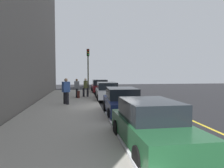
{
  "coord_description": "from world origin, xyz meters",
  "views": [
    {
      "loc": [
        13.69,
        -2.21,
        2.42
      ],
      "look_at": [
        -2.14,
        -0.02,
        1.52
      ],
      "focal_mm": 35.0,
      "sensor_mm": 36.0,
      "label": 1
    }
  ],
  "objects_px": {
    "parked_car_white": "(107,91)",
    "traffic_light_pole": "(88,64)",
    "pedestrian_grey_coat": "(77,88)",
    "rolling_suitcase": "(79,94)",
    "parked_car_navy": "(122,102)",
    "pedestrian_blue_coat": "(66,90)",
    "parked_car_maroon": "(100,86)",
    "parked_car_green": "(152,125)",
    "pedestrian_olive_coat": "(86,87)"
  },
  "relations": [
    {
      "from": "traffic_light_pole",
      "to": "rolling_suitcase",
      "type": "bearing_deg",
      "value": -18.14
    },
    {
      "from": "parked_car_navy",
      "to": "pedestrian_blue_coat",
      "type": "xyz_separation_m",
      "value": [
        -3.59,
        -3.33,
        0.36
      ]
    },
    {
      "from": "rolling_suitcase",
      "to": "pedestrian_olive_coat",
      "type": "bearing_deg",
      "value": 144.06
    },
    {
      "from": "pedestrian_grey_coat",
      "to": "rolling_suitcase",
      "type": "distance_m",
      "value": 0.7
    },
    {
      "from": "pedestrian_olive_coat",
      "to": "traffic_light_pole",
      "type": "height_order",
      "value": "traffic_light_pole"
    },
    {
      "from": "pedestrian_blue_coat",
      "to": "pedestrian_olive_coat",
      "type": "distance_m",
      "value": 4.72
    },
    {
      "from": "parked_car_white",
      "to": "parked_car_navy",
      "type": "xyz_separation_m",
      "value": [
        6.62,
        0.08,
        -0.0
      ]
    },
    {
      "from": "parked_car_navy",
      "to": "pedestrian_grey_coat",
      "type": "relative_size",
      "value": 2.68
    },
    {
      "from": "pedestrian_olive_coat",
      "to": "traffic_light_pole",
      "type": "xyz_separation_m",
      "value": [
        -1.94,
        0.29,
        2.16
      ]
    },
    {
      "from": "parked_car_green",
      "to": "parked_car_maroon",
      "type": "bearing_deg",
      "value": -179.61
    },
    {
      "from": "parked_car_navy",
      "to": "pedestrian_blue_coat",
      "type": "relative_size",
      "value": 2.43
    },
    {
      "from": "parked_car_white",
      "to": "pedestrian_olive_coat",
      "type": "xyz_separation_m",
      "value": [
        -1.47,
        -1.82,
        0.29
      ]
    },
    {
      "from": "parked_car_navy",
      "to": "parked_car_white",
      "type": "bearing_deg",
      "value": -179.35
    },
    {
      "from": "traffic_light_pole",
      "to": "pedestrian_grey_coat",
      "type": "bearing_deg",
      "value": -23.84
    },
    {
      "from": "parked_car_maroon",
      "to": "traffic_light_pole",
      "type": "bearing_deg",
      "value": -25.5
    },
    {
      "from": "traffic_light_pole",
      "to": "parked_car_navy",
      "type": "bearing_deg",
      "value": 9.08
    },
    {
      "from": "parked_car_white",
      "to": "traffic_light_pole",
      "type": "xyz_separation_m",
      "value": [
        -3.41,
        -1.53,
        2.44
      ]
    },
    {
      "from": "traffic_light_pole",
      "to": "rolling_suitcase",
      "type": "distance_m",
      "value": 4.04
    },
    {
      "from": "parked_car_maroon",
      "to": "parked_car_navy",
      "type": "distance_m",
      "value": 13.0
    },
    {
      "from": "pedestrian_blue_coat",
      "to": "parked_car_green",
      "type": "bearing_deg",
      "value": 20.02
    },
    {
      "from": "pedestrian_grey_coat",
      "to": "traffic_light_pole",
      "type": "xyz_separation_m",
      "value": [
        -2.44,
        1.08,
        2.17
      ]
    },
    {
      "from": "pedestrian_blue_coat",
      "to": "pedestrian_grey_coat",
      "type": "height_order",
      "value": "pedestrian_blue_coat"
    },
    {
      "from": "pedestrian_blue_coat",
      "to": "parked_car_maroon",
      "type": "bearing_deg",
      "value": 161.55
    },
    {
      "from": "parked_car_white",
      "to": "traffic_light_pole",
      "type": "bearing_deg",
      "value": -155.86
    },
    {
      "from": "parked_car_green",
      "to": "traffic_light_pole",
      "type": "bearing_deg",
      "value": -174.29
    },
    {
      "from": "parked_car_navy",
      "to": "parked_car_green",
      "type": "bearing_deg",
      "value": -0.68
    },
    {
      "from": "parked_car_white",
      "to": "traffic_light_pole",
      "type": "distance_m",
      "value": 4.46
    },
    {
      "from": "parked_car_white",
      "to": "parked_car_maroon",
      "type": "bearing_deg",
      "value": -178.99
    },
    {
      "from": "parked_car_maroon",
      "to": "pedestrian_blue_coat",
      "type": "relative_size",
      "value": 2.28
    },
    {
      "from": "parked_car_maroon",
      "to": "parked_car_navy",
      "type": "bearing_deg",
      "value": 0.83
    },
    {
      "from": "parked_car_maroon",
      "to": "traffic_light_pole",
      "type": "xyz_separation_m",
      "value": [
        2.97,
        -1.42,
        2.45
      ]
    },
    {
      "from": "parked_car_green",
      "to": "rolling_suitcase",
      "type": "relative_size",
      "value": 4.79
    },
    {
      "from": "parked_car_navy",
      "to": "pedestrian_grey_coat",
      "type": "bearing_deg",
      "value": -160.56
    },
    {
      "from": "parked_car_white",
      "to": "pedestrian_grey_coat",
      "type": "xyz_separation_m",
      "value": [
        -0.97,
        -2.6,
        0.27
      ]
    },
    {
      "from": "pedestrian_grey_coat",
      "to": "rolling_suitcase",
      "type": "relative_size",
      "value": 1.73
    },
    {
      "from": "parked_car_green",
      "to": "pedestrian_blue_coat",
      "type": "bearing_deg",
      "value": -159.98
    },
    {
      "from": "parked_car_maroon",
      "to": "parked_car_green",
      "type": "distance_m",
      "value": 18.36
    },
    {
      "from": "pedestrian_grey_coat",
      "to": "traffic_light_pole",
      "type": "height_order",
      "value": "traffic_light_pole"
    },
    {
      "from": "pedestrian_olive_coat",
      "to": "rolling_suitcase",
      "type": "bearing_deg",
      "value": -35.94
    },
    {
      "from": "parked_car_green",
      "to": "pedestrian_blue_coat",
      "type": "height_order",
      "value": "pedestrian_blue_coat"
    },
    {
      "from": "parked_car_white",
      "to": "parked_car_navy",
      "type": "height_order",
      "value": "same"
    },
    {
      "from": "pedestrian_blue_coat",
      "to": "pedestrian_grey_coat",
      "type": "bearing_deg",
      "value": 170.82
    },
    {
      "from": "parked_car_green",
      "to": "rolling_suitcase",
      "type": "xyz_separation_m",
      "value": [
        -12.58,
        -2.46,
        -0.31
      ]
    },
    {
      "from": "parked_car_navy",
      "to": "traffic_light_pole",
      "type": "height_order",
      "value": "traffic_light_pole"
    },
    {
      "from": "rolling_suitcase",
      "to": "parked_car_white",
      "type": "bearing_deg",
      "value": 76.22
    },
    {
      "from": "parked_car_white",
      "to": "rolling_suitcase",
      "type": "xyz_separation_m",
      "value": [
        -0.6,
        -2.45,
        -0.31
      ]
    },
    {
      "from": "parked_car_maroon",
      "to": "pedestrian_grey_coat",
      "type": "relative_size",
      "value": 2.52
    },
    {
      "from": "parked_car_white",
      "to": "traffic_light_pole",
      "type": "height_order",
      "value": "traffic_light_pole"
    },
    {
      "from": "parked_car_white",
      "to": "parked_car_green",
      "type": "relative_size",
      "value": 0.99
    },
    {
      "from": "parked_car_green",
      "to": "pedestrian_grey_coat",
      "type": "height_order",
      "value": "pedestrian_grey_coat"
    }
  ]
}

